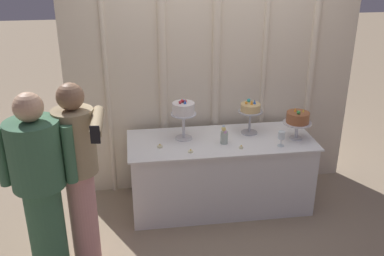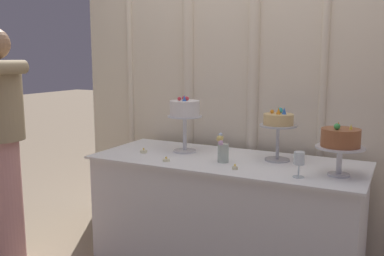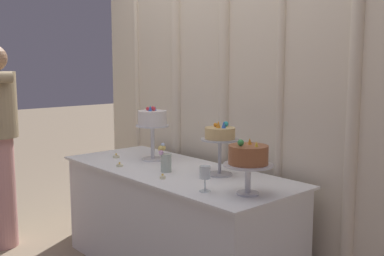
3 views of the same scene
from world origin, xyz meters
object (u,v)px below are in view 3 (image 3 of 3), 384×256
object	(u,v)px
cake_display_center	(220,138)
tealight_near_left	(120,165)
cake_table	(175,221)
cake_display_leftmost	(152,122)
flower_vase	(165,160)
tealight_near_right	(163,177)
wine_glass	(205,174)
cake_display_rightmost	(248,158)
tealight_far_left	(116,157)

from	to	relation	value
cake_display_center	tealight_near_left	size ratio (longest dim) A/B	7.31
cake_table	cake_display_leftmost	bearing A→B (deg)	167.65
flower_vase	tealight_near_right	world-z (taller)	flower_vase
cake_display_center	tealight_near_right	xyz separation A→B (m)	(-0.16, -0.33, -0.23)
wine_glass	flower_vase	xyz separation A→B (m)	(-0.51, 0.12, -0.02)
cake_table	flower_vase	xyz separation A→B (m)	(0.01, -0.09, 0.44)
wine_glass	tealight_near_right	xyz separation A→B (m)	(-0.38, -0.00, -0.09)
cake_display_rightmost	flower_vase	xyz separation A→B (m)	(-0.71, -0.01, -0.12)
wine_glass	tealight_far_left	xyz separation A→B (m)	(-1.12, 0.13, -0.09)
flower_vase	cake_display_center	bearing A→B (deg)	34.62
cake_display_center	tealight_near_left	xyz separation A→B (m)	(-0.63, -0.34, -0.23)
cake_display_leftmost	tealight_near_right	world-z (taller)	cake_display_leftmost
cake_table	cake_display_leftmost	distance (m)	0.74
wine_glass	tealight_near_right	distance (m)	0.39
flower_vase	cake_display_rightmost	bearing A→B (deg)	0.98
wine_glass	tealight_near_left	world-z (taller)	wine_glass
cake_table	tealight_near_left	size ratio (longest dim) A/B	37.20
cake_table	tealight_near_right	xyz separation A→B (m)	(0.15, -0.22, 0.37)
flower_vase	tealight_near_left	xyz separation A→B (m)	(-0.34, -0.14, -0.07)
cake_display_center	tealight_near_right	world-z (taller)	cake_display_center
cake_table	flower_vase	distance (m)	0.45
tealight_far_left	tealight_near_left	bearing A→B (deg)	-27.79
cake_display_leftmost	wine_glass	distance (m)	0.94
cake_table	cake_display_rightmost	size ratio (longest dim) A/B	5.83
cake_table	flower_vase	bearing A→B (deg)	-83.12
wine_glass	tealight_far_left	size ratio (longest dim) A/B	2.92
cake_display_leftmost	wine_glass	size ratio (longest dim) A/B	2.81
cake_display_rightmost	wine_glass	xyz separation A→B (m)	(-0.20, -0.14, -0.10)
cake_display_rightmost	tealight_near_left	size ratio (longest dim) A/B	6.38
cake_display_leftmost	cake_display_rightmost	size ratio (longest dim) A/B	1.33
tealight_near_left	tealight_near_right	xyz separation A→B (m)	(0.47, 0.01, 0.00)
cake_display_leftmost	tealight_near_right	distance (m)	0.64
tealight_far_left	tealight_near_right	bearing A→B (deg)	-9.96
cake_display_leftmost	tealight_near_left	size ratio (longest dim) A/B	8.48
cake_table	tealight_far_left	xyz separation A→B (m)	(-0.59, -0.09, 0.37)
wine_glass	cake_table	bearing A→B (deg)	157.94
wine_glass	tealight_near_left	bearing A→B (deg)	-178.99
cake_display_rightmost	tealight_far_left	xyz separation A→B (m)	(-1.31, -0.01, -0.19)
cake_table	tealight_far_left	size ratio (longest dim) A/B	35.91
tealight_far_left	cake_display_center	bearing A→B (deg)	12.73
cake_display_leftmost	tealight_near_left	xyz separation A→B (m)	(0.02, -0.30, -0.28)
cake_display_leftmost	tealight_near_right	size ratio (longest dim) A/B	11.14
flower_vase	cake_display_leftmost	bearing A→B (deg)	155.30
tealight_near_right	tealight_far_left	bearing A→B (deg)	170.04
cake_table	wine_glass	size ratio (longest dim) A/B	12.30
cake_display_center	cake_display_leftmost	bearing A→B (deg)	-176.51
cake_display_rightmost	tealight_near_left	world-z (taller)	cake_display_rightmost
cake_display_leftmost	tealight_near_right	xyz separation A→B (m)	(0.50, -0.29, -0.28)
tealight_near_left	tealight_far_left	bearing A→B (deg)	152.21
cake_display_center	tealight_far_left	xyz separation A→B (m)	(-0.90, -0.20, -0.23)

